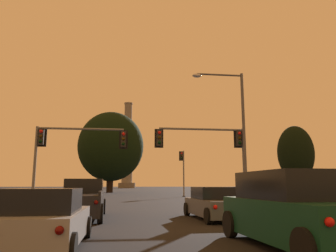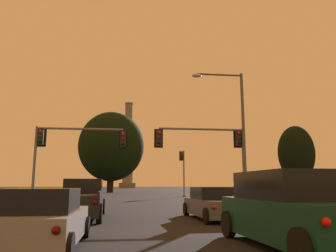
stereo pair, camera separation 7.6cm
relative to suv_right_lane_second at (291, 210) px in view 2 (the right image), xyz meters
name	(u,v)px [view 2 (the right image)]	position (x,y,z in m)	size (l,w,h in m)	color
suv_right_lane_second	(291,210)	(0.00, 0.00, 0.00)	(2.32, 4.98, 1.86)	#0F3823
pickup_truck_left_lane_front	(81,200)	(-6.17, 8.30, -0.09)	(2.38, 5.57, 1.82)	black
sedan_right_lane_front	(214,204)	(-0.07, 7.05, -0.23)	(2.15, 4.76, 1.43)	#4C4F54
hatchback_left_lane_second	(42,221)	(-6.02, 0.58, -0.23)	(1.95, 4.13, 1.44)	gray
traffic_light_overhead_left	(68,146)	(-7.84, 13.85, 3.13)	(6.02, 0.50, 5.24)	slate
traffic_light_far_right	(183,166)	(3.35, 35.29, 3.04)	(0.78, 0.50, 6.01)	slate
traffic_light_overhead_right	(213,146)	(1.60, 13.22, 3.17)	(6.18, 0.50, 5.28)	slate
street_lamp	(235,123)	(3.11, 12.92, 4.67)	(3.57, 0.36, 9.08)	#56565B
smokestack	(128,154)	(-3.67, 152.00, 15.56)	(8.15, 8.15, 41.83)	slate
treeline_center_right	(111,146)	(-7.29, 59.35, 8.36)	(13.23, 11.91, 16.33)	black
treeline_center_left	(296,153)	(32.36, 58.97, 7.42)	(7.83, 7.05, 14.30)	black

